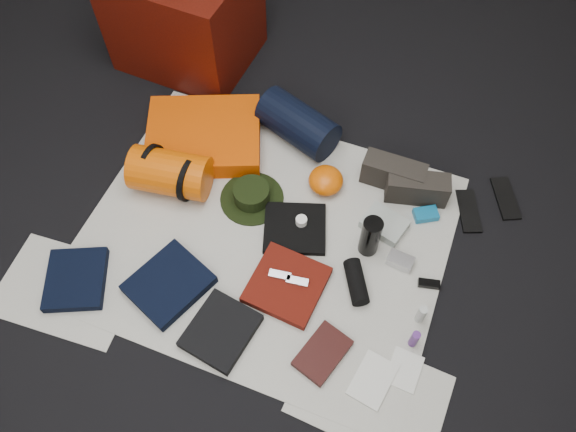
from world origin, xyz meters
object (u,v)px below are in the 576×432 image
(sleeping_pad, at_px, (204,136))
(navy_duffel, at_px, (298,124))
(paperback_book, at_px, (323,353))
(water_bottle, at_px, (370,236))
(compact_camera, at_px, (400,261))
(red_cabinet, at_px, (184,13))
(stuff_sack, at_px, (170,173))

(sleeping_pad, height_order, navy_duffel, navy_duffel)
(navy_duffel, height_order, paperback_book, navy_duffel)
(navy_duffel, relative_size, paperback_book, 1.73)
(water_bottle, height_order, compact_camera, water_bottle)
(sleeping_pad, relative_size, compact_camera, 4.95)
(red_cabinet, xyz_separation_m, compact_camera, (1.44, -0.85, -0.25))
(navy_duffel, bearing_deg, stuff_sack, -112.05)
(red_cabinet, distance_m, water_bottle, 1.54)
(compact_camera, bearing_deg, paperback_book, -103.95)
(paperback_book, bearing_deg, sleeping_pad, 155.43)
(stuff_sack, xyz_separation_m, paperback_book, (0.94, -0.52, -0.09))
(water_bottle, distance_m, compact_camera, 0.18)
(sleeping_pad, bearing_deg, navy_duffel, 25.44)
(sleeping_pad, height_order, water_bottle, water_bottle)
(compact_camera, bearing_deg, stuff_sack, -174.83)
(paperback_book, bearing_deg, water_bottle, 104.17)
(sleeping_pad, distance_m, compact_camera, 1.14)
(sleeping_pad, relative_size, navy_duffel, 1.40)
(navy_duffel, height_order, compact_camera, navy_duffel)
(red_cabinet, bearing_deg, paperback_book, -44.43)
(sleeping_pad, xyz_separation_m, compact_camera, (1.10, -0.30, -0.03))
(sleeping_pad, height_order, paperback_book, sleeping_pad)
(red_cabinet, height_order, compact_camera, red_cabinet)
(sleeping_pad, xyz_separation_m, water_bottle, (0.94, -0.28, 0.06))
(sleeping_pad, bearing_deg, water_bottle, -16.77)
(navy_duffel, distance_m, water_bottle, 0.71)
(stuff_sack, xyz_separation_m, compact_camera, (1.12, -0.01, -0.08))
(navy_duffel, height_order, water_bottle, water_bottle)
(stuff_sack, xyz_separation_m, water_bottle, (0.96, 0.01, 0.00))
(sleeping_pad, distance_m, paperback_book, 1.22)
(red_cabinet, height_order, water_bottle, red_cabinet)
(red_cabinet, bearing_deg, sleeping_pad, -54.97)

